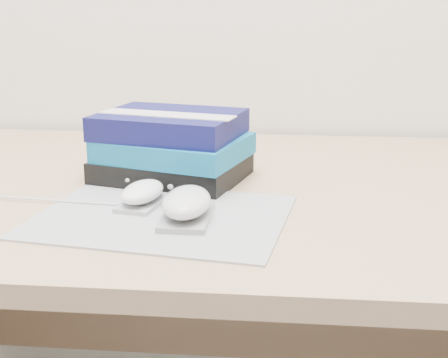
# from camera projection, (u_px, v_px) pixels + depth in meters

# --- Properties ---
(desk) EXTENTS (1.60, 0.80, 0.73)m
(desk) POSITION_uv_depth(u_px,v_px,m) (278.00, 297.00, 1.15)
(desk) COLOR tan
(desk) RESTS_ON ground
(mousepad) EXTENTS (0.38, 0.31, 0.00)m
(mousepad) POSITION_uv_depth(u_px,v_px,m) (162.00, 216.00, 0.87)
(mousepad) COLOR gray
(mousepad) RESTS_ON desk
(mouse_rear) EXTENTS (0.07, 0.10, 0.04)m
(mouse_rear) POSITION_uv_depth(u_px,v_px,m) (143.00, 194.00, 0.91)
(mouse_rear) COLOR #A5A4A7
(mouse_rear) RESTS_ON mousepad
(mouse_front) EXTENTS (0.07, 0.12, 0.05)m
(mouse_front) POSITION_uv_depth(u_px,v_px,m) (187.00, 205.00, 0.85)
(mouse_front) COLOR gray
(mouse_front) RESTS_ON mousepad
(usb_cable) EXTENTS (0.24, 0.03, 0.00)m
(usb_cable) POSITION_uv_depth(u_px,v_px,m) (39.00, 200.00, 0.93)
(usb_cable) COLOR silver
(usb_cable) RESTS_ON mousepad
(book_stack) EXTENTS (0.27, 0.24, 0.11)m
(book_stack) POSITION_uv_depth(u_px,v_px,m) (172.00, 147.00, 1.04)
(book_stack) COLOR black
(book_stack) RESTS_ON desk
(pouch) EXTENTS (0.13, 0.09, 0.11)m
(pouch) POSITION_uv_depth(u_px,v_px,m) (136.00, 148.00, 1.05)
(pouch) COLOR black
(pouch) RESTS_ON desk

